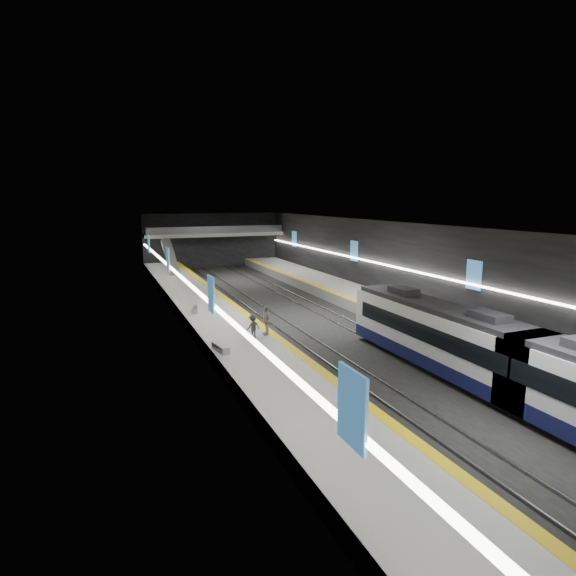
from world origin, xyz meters
name	(u,v)px	position (x,y,z in m)	size (l,w,h in m)	color
ground	(308,321)	(0.00, 0.00, 0.00)	(70.00, 70.00, 0.00)	black
ceiling	(309,225)	(0.00, 0.00, 8.00)	(20.00, 70.00, 0.04)	beige
wall_left	(186,282)	(-10.00, 0.00, 4.00)	(0.04, 70.00, 8.00)	black
wall_right	(410,268)	(10.00, 0.00, 4.00)	(0.04, 70.00, 8.00)	black
wall_back	(212,240)	(0.00, 35.00, 4.00)	(20.00, 0.04, 8.00)	black
platform_left	(220,324)	(-7.50, 0.00, 0.50)	(5.00, 70.00, 1.00)	slate
tile_surface_left	(220,317)	(-7.50, 0.00, 1.01)	(5.00, 70.00, 0.02)	#979793
tactile_strip_left	(247,315)	(-5.30, 0.00, 1.02)	(0.60, 70.00, 0.02)	yellow
platform_right	(385,308)	(7.50, 0.00, 0.50)	(5.00, 70.00, 1.00)	slate
tile_surface_right	(385,302)	(7.50, 0.00, 1.01)	(5.00, 70.00, 0.02)	#979793
tactile_strip_right	(363,304)	(5.30, 0.00, 1.02)	(0.60, 70.00, 0.02)	yellow
rails	(308,320)	(0.00, 0.00, 0.06)	(6.52, 70.00, 0.12)	gray
train	(531,370)	(2.50, -19.98, 2.20)	(2.69, 28.09, 3.60)	#11133E
ad_posters	(304,266)	(0.00, 1.00, 4.50)	(19.94, 53.50, 2.20)	teal
cove_light_left	(189,284)	(-9.80, 0.00, 3.80)	(0.25, 68.60, 0.12)	white
cove_light_right	(408,270)	(9.80, 0.00, 3.80)	(0.25, 68.60, 0.12)	white
mezzanine_bridge	(215,234)	(0.00, 32.93, 5.04)	(20.00, 3.00, 1.50)	gray
escalator	(170,256)	(-7.50, 26.00, 2.90)	(1.20, 8.00, 0.60)	#99999E
bench_left_near	(221,348)	(-9.50, -8.27, 1.21)	(0.48, 1.75, 0.43)	#99999E
bench_left_far	(195,310)	(-8.96, 2.57, 1.20)	(0.45, 1.63, 0.40)	#99999E
bench_right_near	(448,312)	(9.50, -5.97, 1.24)	(0.55, 1.97, 0.48)	#99999E
bench_right_far	(397,298)	(9.01, 0.36, 1.24)	(0.54, 1.94, 0.47)	#99999E
passenger_right_a	(513,342)	(6.33, -15.32, 1.77)	(0.56, 0.37, 1.53)	#CC4C56
passenger_right_b	(518,338)	(6.73, -15.29, 1.97)	(0.95, 0.74, 1.94)	teal
passenger_left_a	(266,321)	(-5.75, -5.87, 1.99)	(1.16, 0.48, 1.98)	beige
passenger_left_b	(253,327)	(-6.85, -6.40, 1.80)	(1.04, 0.60, 1.61)	#3A3B41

